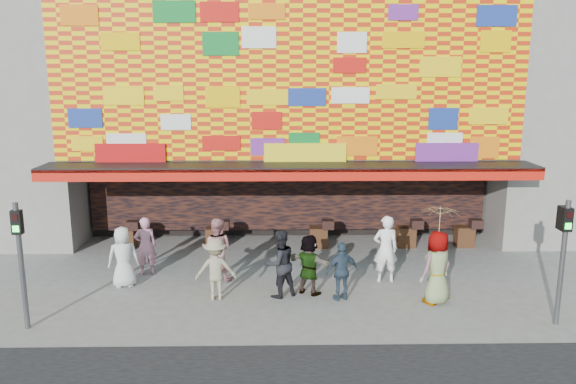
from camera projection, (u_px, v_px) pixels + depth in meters
name	position (u px, v px, depth m)	size (l,w,h in m)	color
ground	(292.00, 300.00, 14.62)	(90.00, 90.00, 0.00)	slate
shop_building	(287.00, 89.00, 21.54)	(15.20, 9.40, 10.00)	gray
signal_left	(20.00, 252.00, 12.66)	(0.22, 0.20, 3.00)	#59595B
signal_right	(564.00, 249.00, 12.88)	(0.22, 0.20, 3.00)	#59595B
ped_a	(123.00, 257.00, 15.44)	(0.83, 0.54, 1.70)	silver
ped_b	(146.00, 246.00, 16.38)	(0.63, 0.41, 1.73)	#C8819A
ped_c	(280.00, 264.00, 14.72)	(0.88, 0.69, 1.82)	black
ped_d	(216.00, 269.00, 14.57)	(1.07, 0.61, 1.65)	gray
ped_e	(342.00, 271.00, 14.53)	(0.92, 0.38, 1.56)	#2D4050
ped_f	(309.00, 264.00, 14.93)	(1.52, 0.48, 1.64)	gray
ped_g	(437.00, 268.00, 14.29)	(0.93, 0.61, 1.91)	gray
ped_h	(386.00, 249.00, 15.78)	(0.70, 0.46, 1.93)	white
ped_i	(217.00, 249.00, 15.91)	(0.88, 0.69, 1.82)	tan
parasol	(440.00, 223.00, 14.05)	(1.09, 1.11, 1.81)	#D5C886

